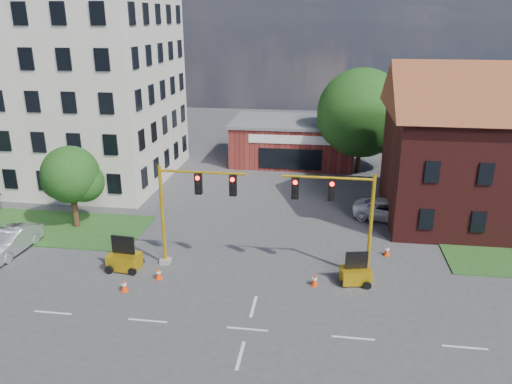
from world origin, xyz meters
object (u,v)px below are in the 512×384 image
pickup_white (390,210)px  signal_mast_west (189,204)px  signal_mast_east (341,212)px  trailer_east (356,274)px  trailer_west (124,260)px

pickup_white → signal_mast_west: bearing=138.1°
signal_mast_east → trailer_east: signal_mast_east is taller
signal_mast_west → trailer_east: size_ratio=3.35×
signal_mast_east → trailer_west: size_ratio=3.00×
signal_mast_east → trailer_east: bearing=-40.3°
trailer_west → pickup_white: size_ratio=0.39×
signal_mast_west → trailer_west: size_ratio=3.00×
signal_mast_east → pickup_white: (3.85, 9.09, -3.19)m
signal_mast_west → trailer_east: 10.25m
trailer_west → trailer_east: (13.44, 0.28, -0.07)m
signal_mast_east → pickup_white: signal_mast_east is taller
signal_mast_west → signal_mast_east: 8.71m
trailer_west → pickup_white: bearing=37.7°
pickup_white → trailer_west: bearing=134.1°
trailer_west → trailer_east: 13.44m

